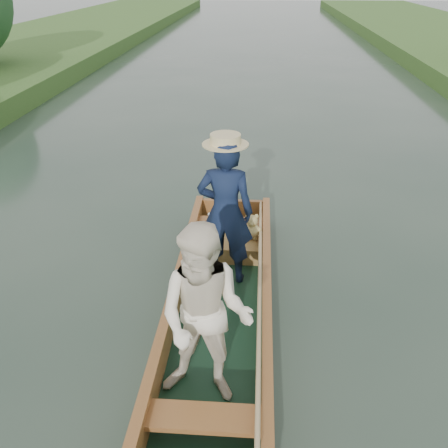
{
  "coord_description": "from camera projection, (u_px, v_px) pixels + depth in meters",
  "views": [
    {
      "loc": [
        0.37,
        -4.47,
        3.58
      ],
      "look_at": [
        0.0,
        0.6,
        0.95
      ],
      "focal_mm": 40.0,
      "sensor_mm": 36.0,
      "label": 1
    }
  ],
  "objects": [
    {
      "name": "ground",
      "position": [
        220.0,
        323.0,
        5.63
      ],
      "size": [
        120.0,
        120.0,
        0.0
      ],
      "primitive_type": "plane",
      "color": "#283D30",
      "rests_on": "ground"
    },
    {
      "name": "trees_far",
      "position": [
        228.0,
        18.0,
        11.74
      ],
      "size": [
        22.99,
        15.17,
        4.52
      ],
      "color": "#47331E",
      "rests_on": "ground"
    },
    {
      "name": "punt",
      "position": [
        218.0,
        281.0,
        5.22
      ],
      "size": [
        1.12,
        5.0,
        1.93
      ],
      "color": "black",
      "rests_on": "ground"
    }
  ]
}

